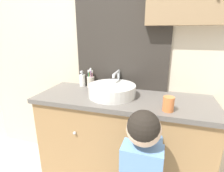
% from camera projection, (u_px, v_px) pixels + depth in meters
% --- Properties ---
extents(wall_back, '(3.20, 0.18, 2.50)m').
position_uv_depth(wall_back, '(134.00, 36.00, 1.48)').
color(wall_back, beige).
rests_on(wall_back, ground_plane).
extents(vanity_counter, '(1.38, 0.50, 0.83)m').
position_uv_depth(vanity_counter, '(122.00, 142.00, 1.50)').
color(vanity_counter, '#A37A4C').
rests_on(vanity_counter, ground_plane).
extents(sink_basin, '(0.38, 0.42, 0.17)m').
position_uv_depth(sink_basin, '(112.00, 90.00, 1.39)').
color(sink_basin, silver).
rests_on(sink_basin, vanity_counter).
extents(toothbrush_holder, '(0.07, 0.07, 0.18)m').
position_uv_depth(toothbrush_holder, '(91.00, 81.00, 1.62)').
color(toothbrush_holder, beige).
rests_on(toothbrush_holder, vanity_counter).
extents(soap_dispenser, '(0.06, 0.06, 0.15)m').
position_uv_depth(soap_dispenser, '(82.00, 80.00, 1.65)').
color(soap_dispenser, white).
rests_on(soap_dispenser, vanity_counter).
extents(child_figure, '(0.23, 0.47, 0.95)m').
position_uv_depth(child_figure, '(142.00, 171.00, 0.98)').
color(child_figure, slate).
rests_on(child_figure, ground_plane).
extents(drinking_cup, '(0.07, 0.07, 0.10)m').
position_uv_depth(drinking_cup, '(168.00, 104.00, 1.12)').
color(drinking_cup, orange).
rests_on(drinking_cup, vanity_counter).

